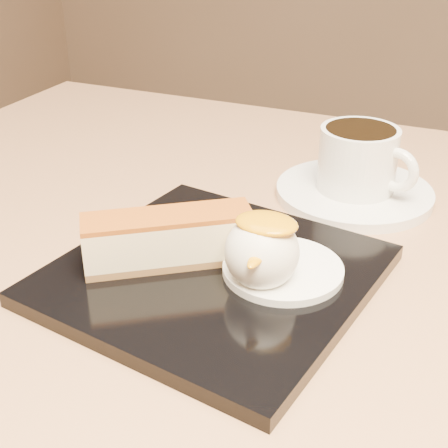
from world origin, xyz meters
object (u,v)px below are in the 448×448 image
at_px(dessert_plate, 214,275).
at_px(cheesecake, 168,238).
at_px(ice_cream_scoop, 262,252).
at_px(saucer, 354,192).
at_px(coffee_cup, 360,158).
at_px(table, 183,399).

relative_size(dessert_plate, cheesecake, 1.79).
height_order(dessert_plate, ice_cream_scoop, ice_cream_scoop).
relative_size(dessert_plate, saucer, 1.47).
distance_m(dessert_plate, cheesecake, 0.04).
distance_m(dessert_plate, coffee_cup, 0.20).
xyz_separation_m(table, ice_cream_scoop, (0.08, -0.03, 0.19)).
relative_size(table, cheesecake, 6.52).
height_order(dessert_plate, cheesecake, cheesecake).
relative_size(dessert_plate, ice_cream_scoop, 4.11).
bearing_deg(coffee_cup, dessert_plate, -91.40).
height_order(ice_cream_scoop, coffee_cup, coffee_cup).
bearing_deg(saucer, ice_cream_scoop, -97.05).
bearing_deg(dessert_plate, ice_cream_scoop, -7.13).
height_order(dessert_plate, saucer, dessert_plate).
distance_m(table, saucer, 0.26).
bearing_deg(cheesecake, dessert_plate, -27.44).
relative_size(cheesecake, saucer, 0.82).
relative_size(table, ice_cream_scoop, 14.95).
xyz_separation_m(cheesecake, coffee_cup, (0.10, 0.19, 0.01)).
xyz_separation_m(cheesecake, ice_cream_scoop, (0.07, 0.00, 0.01)).
bearing_deg(ice_cream_scoop, dessert_plate, 172.87).
distance_m(table, ice_cream_scoop, 0.21).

